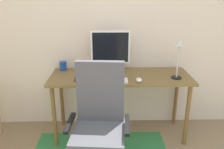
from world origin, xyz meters
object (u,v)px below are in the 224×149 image
Objects in this scene: keyboard at (107,81)px; computer_mouse at (139,80)px; desk at (120,82)px; coffee_cup at (63,66)px; monitor at (110,49)px; cell_phone at (78,79)px; office_chair at (99,135)px; desk_lamp at (179,54)px.

computer_mouse is at bearing -0.51° from keyboard.
coffee_cup is at bearing 163.11° from desk.
monitor is at bearing 128.12° from desk.
cell_phone is 0.68m from office_chair.
desk_lamp is (0.75, 0.08, 0.27)m from keyboard.
computer_mouse is at bearing -46.16° from desk.
desk is at bearing 10.65° from cell_phone.
office_chair is at bearing -145.69° from desk_lamp.
desk is at bearing -51.88° from monitor.
desk_lamp reaches higher than desk.
cell_phone is at bearing -179.25° from desk_lamp.
cell_phone is (-0.46, -0.12, 0.09)m from desk.
desk_lamp is at bearing -19.05° from monitor.
desk_lamp is at bearing 11.32° from computer_mouse.
desk_lamp is at bearing -9.95° from desk.
cell_phone is (-0.64, 0.07, -0.01)m from computer_mouse.
keyboard is 3.07× the size of cell_phone.
keyboard is at bearing -128.80° from desk.
desk_lamp is (0.71, -0.24, 0.00)m from monitor.
desk_lamp is (1.27, -0.31, 0.22)m from coffee_cup.
office_chair is (-0.22, -0.67, -0.25)m from desk.
computer_mouse is at bearing -9.97° from cell_phone.
computer_mouse is at bearing -48.47° from monitor.
desk is 15.07× the size of computer_mouse.
desk_lamp is (0.42, 0.08, 0.26)m from computer_mouse.
coffee_cup is (-0.85, 0.39, 0.04)m from computer_mouse.
office_chair reaches higher than keyboard.
desk is 0.72m from coffee_cup.
desk_lamp is (1.06, 0.01, 0.27)m from cell_phone.
monitor is 0.42m from keyboard.
keyboard is at bearing -96.98° from monitor.
office_chair is at bearing -70.08° from cell_phone.
office_chair reaches higher than cell_phone.
keyboard is at bearing -15.86° from cell_phone.
cell_phone is at bearing -56.89° from coffee_cup.
office_chair is at bearing -62.61° from coffee_cup.
computer_mouse reaches higher than desk.
cell_phone is 0.13× the size of office_chair.
computer_mouse reaches higher than cell_phone.
computer_mouse is 0.97× the size of coffee_cup.
keyboard is (-0.04, -0.33, -0.26)m from monitor.
monitor is 0.44× the size of office_chair.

